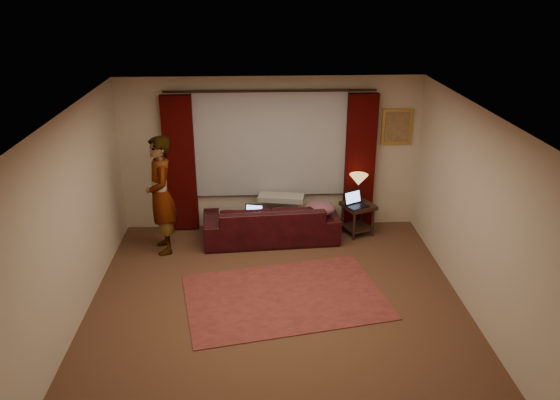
% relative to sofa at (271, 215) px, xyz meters
% --- Properties ---
extents(floor, '(5.00, 5.00, 0.01)m').
position_rel_sofa_xyz_m(floor, '(0.02, -1.92, -0.45)').
color(floor, brown).
rests_on(floor, ground).
extents(ceiling, '(5.00, 5.00, 0.02)m').
position_rel_sofa_xyz_m(ceiling, '(0.02, -1.92, 2.16)').
color(ceiling, silver).
rests_on(ceiling, ground).
extents(wall_back, '(5.00, 0.02, 2.60)m').
position_rel_sofa_xyz_m(wall_back, '(0.02, 0.58, 0.86)').
color(wall_back, beige).
rests_on(wall_back, ground).
extents(wall_front, '(5.00, 0.02, 2.60)m').
position_rel_sofa_xyz_m(wall_front, '(0.02, -4.42, 0.86)').
color(wall_front, beige).
rests_on(wall_front, ground).
extents(wall_left, '(0.02, 5.00, 2.60)m').
position_rel_sofa_xyz_m(wall_left, '(-2.48, -1.92, 0.86)').
color(wall_left, beige).
rests_on(wall_left, ground).
extents(wall_right, '(0.02, 5.00, 2.60)m').
position_rel_sofa_xyz_m(wall_right, '(2.52, -1.92, 0.86)').
color(wall_right, beige).
rests_on(wall_right, ground).
extents(sheer_curtain, '(2.50, 0.05, 1.80)m').
position_rel_sofa_xyz_m(sheer_curtain, '(0.02, 0.52, 1.06)').
color(sheer_curtain, '#9B9CA3').
rests_on(sheer_curtain, wall_back).
extents(drape_left, '(0.50, 0.14, 2.30)m').
position_rel_sofa_xyz_m(drape_left, '(-1.48, 0.47, 0.74)').
color(drape_left, '#320302').
rests_on(drape_left, floor).
extents(drape_right, '(0.50, 0.14, 2.30)m').
position_rel_sofa_xyz_m(drape_right, '(1.52, 0.47, 0.74)').
color(drape_right, '#320302').
rests_on(drape_right, floor).
extents(curtain_rod, '(0.04, 0.04, 3.40)m').
position_rel_sofa_xyz_m(curtain_rod, '(0.02, 0.47, 1.94)').
color(curtain_rod, black).
rests_on(curtain_rod, wall_back).
extents(picture_frame, '(0.50, 0.04, 0.60)m').
position_rel_sofa_xyz_m(picture_frame, '(2.12, 0.55, 1.31)').
color(picture_frame, '#B58235').
rests_on(picture_frame, wall_back).
extents(sofa, '(2.26, 1.10, 0.89)m').
position_rel_sofa_xyz_m(sofa, '(0.00, 0.00, 0.00)').
color(sofa, black).
rests_on(sofa, floor).
extents(throw_blanket, '(0.79, 0.42, 0.09)m').
position_rel_sofa_xyz_m(throw_blanket, '(0.18, 0.24, 0.45)').
color(throw_blanket, '#999893').
rests_on(throw_blanket, sofa).
extents(clothing_pile, '(0.53, 0.42, 0.22)m').
position_rel_sofa_xyz_m(clothing_pile, '(0.79, -0.05, 0.11)').
color(clothing_pile, '#7D485C').
rests_on(clothing_pile, sofa).
extents(laptop_sofa, '(0.35, 0.37, 0.21)m').
position_rel_sofa_xyz_m(laptop_sofa, '(-0.29, -0.17, 0.11)').
color(laptop_sofa, black).
rests_on(laptop_sofa, sofa).
extents(area_rug, '(2.94, 2.24, 0.01)m').
position_rel_sofa_xyz_m(area_rug, '(0.13, -1.78, -0.44)').
color(area_rug, maroon).
rests_on(area_rug, floor).
extents(end_table, '(0.62, 0.62, 0.55)m').
position_rel_sofa_xyz_m(end_table, '(1.47, 0.14, -0.17)').
color(end_table, black).
rests_on(end_table, floor).
extents(tiffany_lamp, '(0.43, 0.43, 0.49)m').
position_rel_sofa_xyz_m(tiffany_lamp, '(1.46, 0.22, 0.35)').
color(tiffany_lamp, olive).
rests_on(tiffany_lamp, end_table).
extents(laptop_table, '(0.47, 0.48, 0.24)m').
position_rel_sofa_xyz_m(laptop_table, '(1.43, 0.02, 0.23)').
color(laptop_table, black).
rests_on(laptop_table, end_table).
extents(person, '(0.69, 0.69, 1.88)m').
position_rel_sofa_xyz_m(person, '(-1.70, -0.30, 0.50)').
color(person, '#999893').
rests_on(person, floor).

